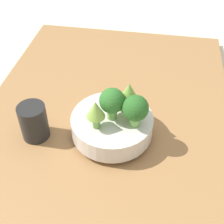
# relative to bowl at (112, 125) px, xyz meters

# --- Properties ---
(ground_plane) EXTENTS (6.00, 6.00, 0.00)m
(ground_plane) POSITION_rel_bowl_xyz_m (0.03, 0.03, -0.07)
(ground_plane) COLOR beige
(table) EXTENTS (1.14, 0.74, 0.03)m
(table) POSITION_rel_bowl_xyz_m (0.03, 0.03, -0.05)
(table) COLOR #9E7042
(table) RESTS_ON ground_plane
(bowl) EXTENTS (0.22, 0.22, 0.07)m
(bowl) POSITION_rel_bowl_xyz_m (0.00, 0.00, 0.00)
(bowl) COLOR silver
(bowl) RESTS_ON table
(broccoli_floret_center) EXTENTS (0.07, 0.07, 0.09)m
(broccoli_floret_center) POSITION_rel_bowl_xyz_m (0.00, 0.00, 0.08)
(broccoli_floret_center) COLOR #7AB256
(broccoli_floret_center) RESTS_ON bowl
(romanesco_piece_far) EXTENTS (0.05, 0.05, 0.08)m
(romanesco_piece_far) POSITION_rel_bowl_xyz_m (-0.04, 0.03, 0.08)
(romanesco_piece_far) COLOR #6BA34C
(romanesco_piece_far) RESTS_ON bowl
(romanesco_piece_near) EXTENTS (0.07, 0.07, 0.10)m
(romanesco_piece_near) POSITION_rel_bowl_xyz_m (0.03, -0.04, 0.09)
(romanesco_piece_near) COLOR #6BA34C
(romanesco_piece_near) RESTS_ON bowl
(broccoli_floret_front) EXTENTS (0.07, 0.07, 0.09)m
(broccoli_floret_front) POSITION_rel_bowl_xyz_m (-0.01, -0.06, 0.08)
(broccoli_floret_front) COLOR #7AB256
(broccoli_floret_front) RESTS_ON bowl
(cup) EXTENTS (0.07, 0.07, 0.10)m
(cup) POSITION_rel_bowl_xyz_m (-0.03, 0.21, 0.01)
(cup) COLOR black
(cup) RESTS_ON table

